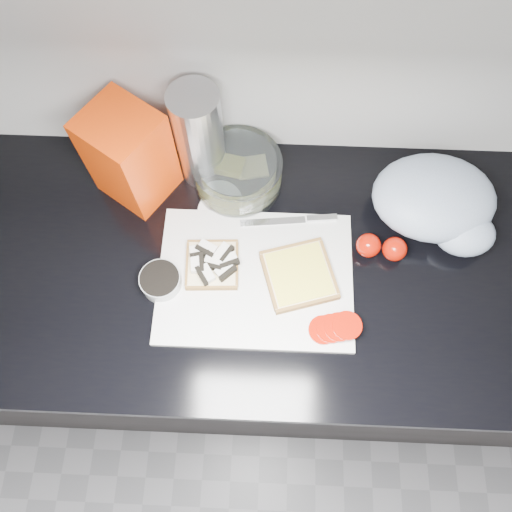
{
  "coord_description": "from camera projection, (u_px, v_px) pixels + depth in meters",
  "views": [
    {
      "loc": [
        -0.01,
        0.8,
        1.87
      ],
      "look_at": [
        -0.03,
        1.19,
        0.95
      ],
      "focal_mm": 35.0,
      "sensor_mm": 36.0,
      "label": 1
    }
  ],
  "objects": [
    {
      "name": "countertop",
      "position": [
        269.0,
        265.0,
        1.07
      ],
      "size": [
        3.5,
        0.64,
        0.04
      ],
      "primitive_type": "cube",
      "color": "black",
      "rests_on": "base_cabinet"
    },
    {
      "name": "bread_right",
      "position": [
        299.0,
        275.0,
        1.02
      ],
      "size": [
        0.17,
        0.17,
        0.02
      ],
      "rotation": [
        0.0,
        0.0,
        0.29
      ],
      "color": "beige",
      "rests_on": "cutting_board"
    },
    {
      "name": "tub_lid",
      "position": [
        220.0,
        211.0,
        1.1
      ],
      "size": [
        0.12,
        0.12,
        0.01
      ],
      "primitive_type": "cylinder",
      "rotation": [
        0.0,
        0.0,
        0.22
      ],
      "color": "silver",
      "rests_on": "countertop"
    },
    {
      "name": "bread_bag",
      "position": [
        130.0,
        156.0,
        1.02
      ],
      "size": [
        0.19,
        0.19,
        0.22
      ],
      "primitive_type": "cube",
      "rotation": [
        0.0,
        0.0,
        -0.59
      ],
      "color": "red",
      "rests_on": "countertop"
    },
    {
      "name": "whole_tomatoes",
      "position": [
        381.0,
        247.0,
        1.04
      ],
      "size": [
        0.11,
        0.06,
        0.05
      ],
      "rotation": [
        0.0,
        0.0,
        0.21
      ],
      "color": "#A41203",
      "rests_on": "countertop"
    },
    {
      "name": "bread_left",
      "position": [
        212.0,
        263.0,
        1.02
      ],
      "size": [
        0.12,
        0.12,
        0.03
      ],
      "rotation": [
        0.0,
        0.0,
        0.05
      ],
      "color": "beige",
      "rests_on": "cutting_board"
    },
    {
      "name": "grocery_bag",
      "position": [
        438.0,
        203.0,
        1.05
      ],
      "size": [
        0.26,
        0.23,
        0.11
      ],
      "rotation": [
        0.0,
        0.0,
        -0.01
      ],
      "color": "#9CAAC0",
      "rests_on": "countertop"
    },
    {
      "name": "cutting_board",
      "position": [
        255.0,
        278.0,
        1.03
      ],
      "size": [
        0.4,
        0.3,
        0.01
      ],
      "primitive_type": "cube",
      "color": "silver",
      "rests_on": "countertop"
    },
    {
      "name": "steel_canister",
      "position": [
        199.0,
        137.0,
        1.03
      ],
      "size": [
        0.1,
        0.1,
        0.25
      ],
      "primitive_type": "cylinder",
      "color": "#B5B5BA",
      "rests_on": "countertop"
    },
    {
      "name": "seed_tub",
      "position": [
        161.0,
        281.0,
        1.01
      ],
      "size": [
        0.08,
        0.08,
        0.04
      ],
      "color": "#9A9F9F",
      "rests_on": "countertop"
    },
    {
      "name": "tomato_slices",
      "position": [
        335.0,
        328.0,
        0.97
      ],
      "size": [
        0.12,
        0.08,
        0.02
      ],
      "rotation": [
        0.0,
        0.0,
        -0.31
      ],
      "color": "#A41203",
      "rests_on": "cutting_board"
    },
    {
      "name": "knife",
      "position": [
        301.0,
        220.0,
        1.07
      ],
      "size": [
        0.21,
        0.04,
        0.01
      ],
      "rotation": [
        0.0,
        0.0,
        0.11
      ],
      "color": "silver",
      "rests_on": "cutting_board"
    },
    {
      "name": "base_cabinet",
      "position": [
        265.0,
        321.0,
        1.48
      ],
      "size": [
        3.5,
        0.6,
        0.86
      ],
      "primitive_type": "cube",
      "color": "black",
      "rests_on": "ground"
    },
    {
      "name": "glass_bowl",
      "position": [
        238.0,
        173.0,
        1.09
      ],
      "size": [
        0.19,
        0.19,
        0.08
      ],
      "rotation": [
        0.0,
        0.0,
        -0.19
      ],
      "color": "silver",
      "rests_on": "countertop"
    }
  ]
}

